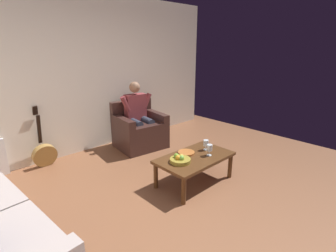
{
  "coord_description": "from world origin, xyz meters",
  "views": [
    {
      "loc": [
        2.11,
        1.61,
        1.85
      ],
      "look_at": [
        -0.53,
        -1.2,
        0.63
      ],
      "focal_mm": 27.29,
      "sensor_mm": 36.0,
      "label": 1
    }
  ],
  "objects_px": {
    "person_seated": "(138,113)",
    "guitar": "(44,153)",
    "fruit_bowl": "(180,159)",
    "wine_glass_near": "(209,148)",
    "coffee_table": "(195,160)",
    "armchair": "(139,131)",
    "wine_glass_far": "(206,144)",
    "decorative_dish": "(186,153)"
  },
  "relations": [
    {
      "from": "armchair",
      "to": "wine_glass_near",
      "type": "distance_m",
      "value": 1.74
    },
    {
      "from": "armchair",
      "to": "person_seated",
      "type": "xyz_separation_m",
      "value": [
        -0.0,
        -0.01,
        0.35
      ]
    },
    {
      "from": "coffee_table",
      "to": "wine_glass_far",
      "type": "xyz_separation_m",
      "value": [
        -0.29,
        -0.04,
        0.15
      ]
    },
    {
      "from": "wine_glass_near",
      "to": "decorative_dish",
      "type": "bearing_deg",
      "value": -55.58
    },
    {
      "from": "coffee_table",
      "to": "decorative_dish",
      "type": "bearing_deg",
      "value": -85.83
    },
    {
      "from": "person_seated",
      "to": "guitar",
      "type": "bearing_deg",
      "value": -5.17
    },
    {
      "from": "armchair",
      "to": "decorative_dish",
      "type": "bearing_deg",
      "value": 86.38
    },
    {
      "from": "armchair",
      "to": "person_seated",
      "type": "distance_m",
      "value": 0.35
    },
    {
      "from": "fruit_bowl",
      "to": "wine_glass_near",
      "type": "bearing_deg",
      "value": 164.24
    },
    {
      "from": "person_seated",
      "to": "fruit_bowl",
      "type": "distance_m",
      "value": 1.72
    },
    {
      "from": "fruit_bowl",
      "to": "decorative_dish",
      "type": "height_order",
      "value": "fruit_bowl"
    },
    {
      "from": "armchair",
      "to": "guitar",
      "type": "height_order",
      "value": "guitar"
    },
    {
      "from": "wine_glass_near",
      "to": "coffee_table",
      "type": "bearing_deg",
      "value": -33.52
    },
    {
      "from": "coffee_table",
      "to": "guitar",
      "type": "xyz_separation_m",
      "value": [
        1.35,
        -1.98,
        -0.13
      ]
    },
    {
      "from": "wine_glass_far",
      "to": "coffee_table",
      "type": "bearing_deg",
      "value": 8.74
    },
    {
      "from": "person_seated",
      "to": "wine_glass_far",
      "type": "relative_size",
      "value": 8.06
    },
    {
      "from": "person_seated",
      "to": "fruit_bowl",
      "type": "xyz_separation_m",
      "value": [
        0.55,
        1.61,
        -0.23
      ]
    },
    {
      "from": "fruit_bowl",
      "to": "decorative_dish",
      "type": "xyz_separation_m",
      "value": [
        -0.27,
        -0.14,
        -0.03
      ]
    },
    {
      "from": "coffee_table",
      "to": "armchair",
      "type": "bearing_deg",
      "value": -99.35
    },
    {
      "from": "person_seated",
      "to": "fruit_bowl",
      "type": "bearing_deg",
      "value": 78.37
    },
    {
      "from": "coffee_table",
      "to": "wine_glass_near",
      "type": "relative_size",
      "value": 6.79
    },
    {
      "from": "armchair",
      "to": "wine_glass_far",
      "type": "height_order",
      "value": "armchair"
    },
    {
      "from": "coffee_table",
      "to": "wine_glass_near",
      "type": "xyz_separation_m",
      "value": [
        -0.17,
        0.11,
        0.16
      ]
    },
    {
      "from": "decorative_dish",
      "to": "armchair",
      "type": "bearing_deg",
      "value": -100.71
    },
    {
      "from": "guitar",
      "to": "person_seated",
      "type": "bearing_deg",
      "value": 167.74
    },
    {
      "from": "armchair",
      "to": "wine_glass_far",
      "type": "bearing_deg",
      "value": 97.9
    },
    {
      "from": "armchair",
      "to": "wine_glass_far",
      "type": "distance_m",
      "value": 1.59
    },
    {
      "from": "armchair",
      "to": "fruit_bowl",
      "type": "xyz_separation_m",
      "value": [
        0.55,
        1.61,
        0.12
      ]
    },
    {
      "from": "armchair",
      "to": "person_seated",
      "type": "relative_size",
      "value": 0.75
    },
    {
      "from": "fruit_bowl",
      "to": "decorative_dish",
      "type": "distance_m",
      "value": 0.3
    },
    {
      "from": "armchair",
      "to": "decorative_dish",
      "type": "relative_size",
      "value": 3.91
    },
    {
      "from": "coffee_table",
      "to": "person_seated",
      "type": "bearing_deg",
      "value": -99.34
    },
    {
      "from": "wine_glass_near",
      "to": "decorative_dish",
      "type": "height_order",
      "value": "wine_glass_near"
    },
    {
      "from": "wine_glass_far",
      "to": "person_seated",
      "type": "bearing_deg",
      "value": -89.24
    },
    {
      "from": "armchair",
      "to": "person_seated",
      "type": "height_order",
      "value": "person_seated"
    },
    {
      "from": "armchair",
      "to": "guitar",
      "type": "relative_size",
      "value": 0.95
    },
    {
      "from": "coffee_table",
      "to": "wine_glass_near",
      "type": "distance_m",
      "value": 0.26
    },
    {
      "from": "person_seated",
      "to": "wine_glass_near",
      "type": "xyz_separation_m",
      "value": [
        0.1,
        1.74,
        -0.16
      ]
    },
    {
      "from": "guitar",
      "to": "wine_glass_far",
      "type": "bearing_deg",
      "value": 130.24
    },
    {
      "from": "wine_glass_near",
      "to": "fruit_bowl",
      "type": "relative_size",
      "value": 0.58
    },
    {
      "from": "armchair",
      "to": "decorative_dish",
      "type": "distance_m",
      "value": 1.5
    },
    {
      "from": "coffee_table",
      "to": "wine_glass_far",
      "type": "distance_m",
      "value": 0.33
    }
  ]
}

